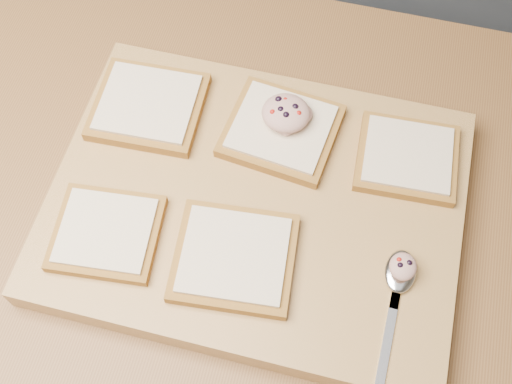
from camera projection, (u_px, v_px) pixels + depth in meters
ground at (219, 379)px, 1.57m from camera, size 4.00×4.00×0.00m
island_counter at (206, 327)px, 1.17m from camera, size 2.00×0.80×0.90m
cutting_board at (256, 205)px, 0.76m from camera, size 0.48×0.36×0.04m
bread_far_left at (148, 106)px, 0.79m from camera, size 0.14×0.13×0.02m
bread_far_center at (281, 130)px, 0.78m from camera, size 0.14×0.13×0.02m
bread_far_right at (407, 157)px, 0.76m from camera, size 0.12×0.11×0.02m
bread_near_left at (107, 233)px, 0.72m from camera, size 0.13×0.12×0.02m
bread_near_center at (234, 257)px, 0.70m from camera, size 0.14×0.13×0.02m
tuna_salad_dollop at (286, 113)px, 0.76m from camera, size 0.06×0.06×0.03m
spoon at (398, 282)px, 0.69m from camera, size 0.04×0.17×0.01m
spoon_salad at (403, 266)px, 0.68m from camera, size 0.03×0.03×0.02m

